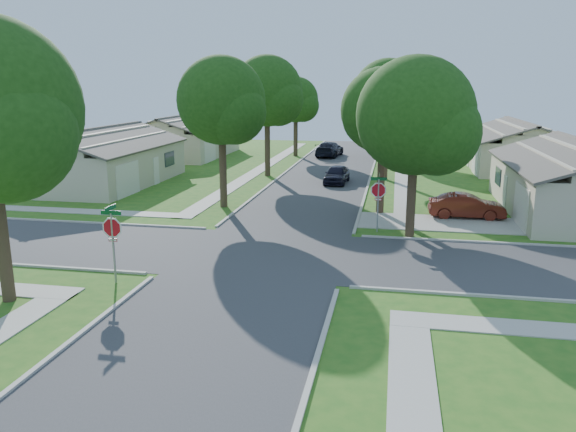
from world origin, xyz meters
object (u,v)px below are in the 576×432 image
(tree_w_near, at_px, (222,105))
(car_curb_west, at_px, (329,149))
(stop_sign_ne, at_px, (378,193))
(tree_ne_corner, at_px, (417,121))
(house_ne_far, at_px, (517,151))
(car_driveway, at_px, (466,206))
(stop_sign_sw, at_px, (112,231))
(tree_e_mid, at_px, (388,98))
(tree_e_far, at_px, (390,97))
(tree_w_far, at_px, (296,102))
(tree_w_mid, at_px, (268,94))
(tree_e_near, at_px, (384,114))
(car_curb_east, at_px, (337,174))
(house_nw_near, at_px, (102,164))
(house_nw_far, at_px, (185,141))

(tree_w_near, xyz_separation_m, car_curb_west, (3.44, 25.19, -5.36))
(stop_sign_ne, relative_size, tree_ne_corner, 0.34)
(house_ne_far, distance_m, car_driveway, 21.33)
(stop_sign_sw, xyz_separation_m, tree_e_mid, (9.46, 25.71, 4.22))
(tree_e_far, relative_size, tree_w_far, 1.09)
(tree_w_mid, bearing_deg, car_curb_west, 75.38)
(tree_w_far, distance_m, car_curb_west, 5.87)
(house_ne_far, bearing_deg, tree_e_near, -119.35)
(car_curb_east, bearing_deg, tree_w_near, -118.03)
(house_nw_near, relative_size, car_curb_west, 2.60)
(tree_e_far, xyz_separation_m, house_nw_near, (-20.75, -19.01, -4.46))
(tree_w_far, xyz_separation_m, house_nw_near, (-11.34, -19.01, -3.99))
(stop_sign_ne, xyz_separation_m, tree_e_mid, (0.06, 16.31, 4.22))
(stop_sign_ne, distance_m, house_nw_near, 23.12)
(tree_ne_corner, bearing_deg, house_ne_far, 68.77)
(tree_w_near, bearing_deg, tree_e_mid, 51.92)
(house_nw_near, distance_m, car_curb_west, 24.25)
(tree_e_near, xyz_separation_m, tree_e_far, (0.00, 25.00, 0.34))
(house_nw_far, bearing_deg, tree_w_mid, -44.07)
(stop_sign_ne, xyz_separation_m, house_nw_far, (-20.69, 27.30, -0.51))
(car_driveway, distance_m, car_curb_east, 12.83)
(house_nw_near, bearing_deg, car_curb_west, 52.39)
(house_nw_near, distance_m, house_nw_far, 17.00)
(car_driveway, bearing_deg, house_nw_far, 46.56)
(stop_sign_ne, height_order, tree_w_near, tree_w_near)
(tree_e_mid, height_order, car_curb_east, tree_e_mid)
(tree_e_far, distance_m, car_curb_west, 7.92)
(stop_sign_ne, bearing_deg, tree_ne_corner, -16.55)
(tree_w_mid, bearing_deg, house_nw_near, -152.10)
(tree_e_far, bearing_deg, stop_sign_sw, -103.73)
(tree_e_near, bearing_deg, tree_w_near, 180.00)
(stop_sign_ne, xyz_separation_m, tree_w_mid, (-9.34, 16.31, 4.46))
(stop_sign_ne, relative_size, car_curb_west, 0.57)
(tree_ne_corner, distance_m, car_driveway, 7.35)
(tree_w_far, xyz_separation_m, house_nw_far, (-11.34, -2.01, -3.99))
(tree_ne_corner, bearing_deg, house_nw_far, 128.81)
(tree_w_far, relative_size, tree_ne_corner, 0.93)
(tree_e_near, height_order, tree_w_mid, tree_w_mid)
(house_ne_far, xyz_separation_m, house_nw_far, (-31.98, 3.00, 0.00))
(car_curb_east, xyz_separation_m, car_curb_west, (-2.40, 15.68, 0.08))
(tree_e_mid, height_order, tree_ne_corner, tree_e_mid)
(tree_w_far, relative_size, house_ne_far, 0.59)
(tree_w_mid, bearing_deg, tree_ne_corner, -56.78)
(car_curb_east, bearing_deg, tree_ne_corner, -66.62)
(house_nw_far, xyz_separation_m, car_curb_east, (17.19, -13.48, -0.84))
(stop_sign_ne, relative_size, house_nw_far, 0.22)
(house_nw_far, bearing_deg, tree_e_mid, -27.91)
(tree_e_mid, bearing_deg, house_ne_far, 35.42)
(tree_e_mid, relative_size, tree_w_mid, 0.96)
(car_curb_west, bearing_deg, tree_e_mid, 120.61)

